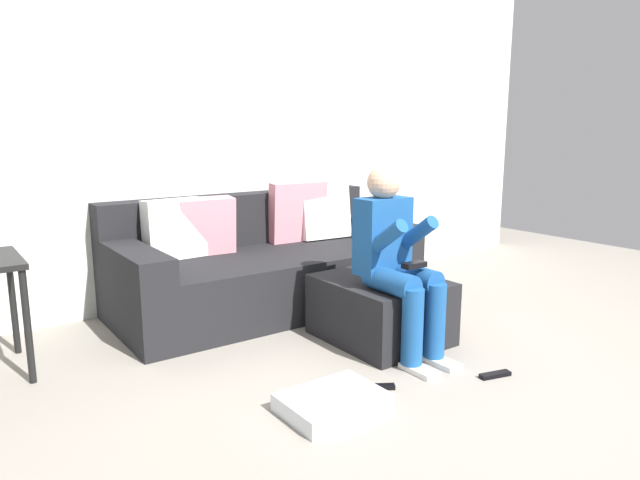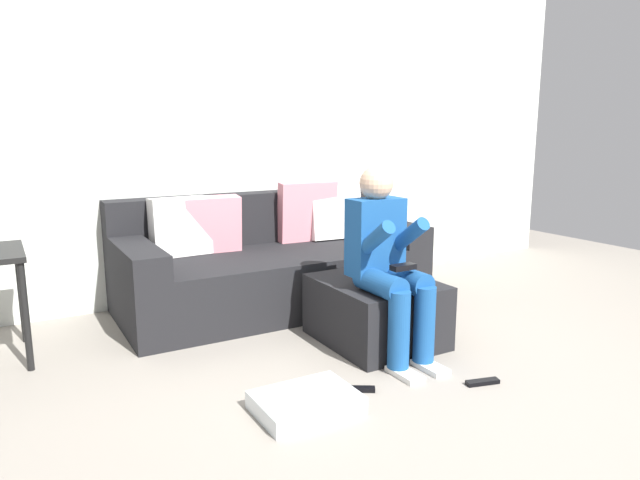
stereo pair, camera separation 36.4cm
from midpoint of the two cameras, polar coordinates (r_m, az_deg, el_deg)
The scene contains 8 objects.
ground_plane at distance 2.91m, azimuth 18.11°, elevation -15.51°, with size 8.14×8.14×0.00m, color gray.
wall_back at distance 4.53m, azimuth -3.94°, elevation 12.42°, with size 6.26×0.10×2.76m, color silver.
couch_sectional at distance 4.16m, azimuth -2.60°, elevation -2.33°, with size 2.15×0.97×0.87m.
ottoman at distance 3.51m, azimuth 8.58°, elevation -7.07°, with size 0.62×0.73×0.38m, color black.
person_seated at distance 3.20m, azimuth 10.03°, elevation -1.93°, with size 0.31×0.61×1.07m.
storage_bin at distance 2.71m, azimuth 2.56°, elevation -16.00°, with size 0.46×0.34×0.08m, color silver.
remote_near_ottoman at distance 3.14m, azimuth 19.26°, elevation -13.32°, with size 0.17×0.05×0.02m, color black.
remote_by_storage_bin at distance 2.93m, azimuth 7.47°, elevation -14.63°, with size 0.17×0.04×0.02m, color black.
Camera 2 is at (-1.83, -1.80, 1.28)m, focal length 32.02 mm.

